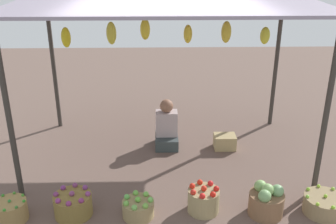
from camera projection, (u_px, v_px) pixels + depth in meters
ground_plane at (167, 154)px, 6.08m from camera, size 14.00×14.00×0.00m
market_stall_structure at (167, 13)px, 5.26m from camera, size 4.08×2.46×2.29m
vendor_person at (166, 128)px, 6.23m from camera, size 0.36×0.44×0.78m
basket_green_chilies at (11, 211)px, 4.56m from camera, size 0.37×0.37×0.28m
basket_purple_onions at (73, 204)px, 4.65m from camera, size 0.45×0.45×0.32m
basket_green_apples at (138, 208)px, 4.63m from camera, size 0.38×0.38×0.26m
basket_red_tomatoes at (203, 200)px, 4.71m from camera, size 0.38×0.38×0.35m
basket_cabbages at (266, 201)px, 4.64m from camera, size 0.41×0.41×0.41m
basket_limes at (324, 205)px, 4.69m from camera, size 0.49×0.49×0.26m
wooden_crate_near_vendor at (225, 142)px, 6.21m from camera, size 0.33×0.26×0.22m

